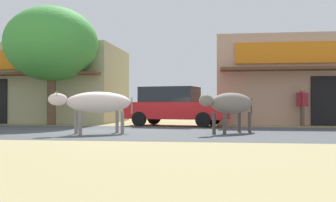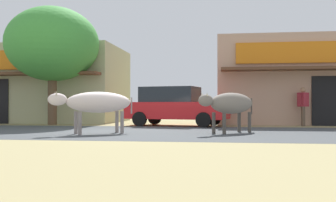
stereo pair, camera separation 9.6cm
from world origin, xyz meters
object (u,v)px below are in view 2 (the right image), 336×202
at_px(roadside_tree, 52,44).
at_px(cow_far_dark, 230,104).
at_px(parked_hatchback_car, 175,106).
at_px(cow_near_brown, 97,103).
at_px(pedestrian_by_shop, 303,103).

bearing_deg(roadside_tree, cow_far_dark, -27.83).
distance_m(roadside_tree, cow_far_dark, 9.10).
height_order(roadside_tree, parked_hatchback_car, roadside_tree).
height_order(parked_hatchback_car, cow_near_brown, parked_hatchback_car).
distance_m(cow_near_brown, pedestrian_by_shop, 8.93).
bearing_deg(parked_hatchback_car, cow_near_brown, -110.09).
bearing_deg(roadside_tree, pedestrian_by_shop, 2.19).
distance_m(roadside_tree, cow_near_brown, 6.71).
xyz_separation_m(cow_near_brown, cow_far_dark, (4.06, 0.93, -0.03)).
relative_size(roadside_tree, cow_far_dark, 2.44).
distance_m(parked_hatchback_car, pedestrian_by_shop, 5.31).
bearing_deg(cow_far_dark, parked_hatchback_car, 119.01).
xyz_separation_m(cow_near_brown, pedestrian_by_shop, (7.11, 5.40, -0.00)).
xyz_separation_m(roadside_tree, cow_far_dark, (7.70, -4.07, -2.64)).
height_order(cow_near_brown, pedestrian_by_shop, pedestrian_by_shop).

